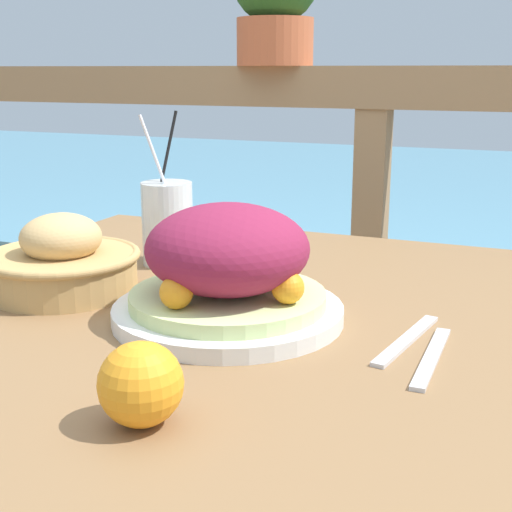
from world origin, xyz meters
name	(u,v)px	position (x,y,z in m)	size (l,w,h in m)	color
patio_table	(235,380)	(0.00, 0.00, 0.66)	(1.00, 0.98, 0.76)	olive
railing_fence	(371,190)	(0.00, 0.75, 0.81)	(2.80, 0.08, 1.08)	#937551
sea_backdrop	(474,227)	(0.00, 3.25, 0.22)	(12.00, 4.00, 0.43)	#568EA8
salad_plate	(228,271)	(0.01, -0.04, 0.83)	(0.29, 0.29, 0.15)	silver
drink_glass	(168,223)	(-0.20, 0.17, 0.83)	(0.08, 0.08, 0.25)	silver
bread_basket	(63,262)	(-0.26, -0.02, 0.81)	(0.22, 0.22, 0.11)	tan
fork	(407,340)	(0.23, -0.02, 0.77)	(0.05, 0.18, 0.00)	silver
knife	(432,357)	(0.27, -0.07, 0.77)	(0.02, 0.18, 0.00)	silver
orange_near_basket	(141,384)	(0.05, -0.32, 0.80)	(0.08, 0.08, 0.08)	orange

